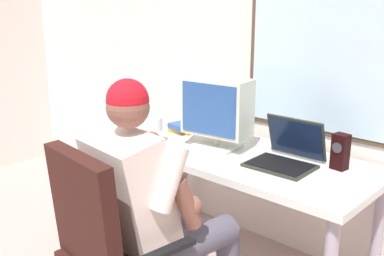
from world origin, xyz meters
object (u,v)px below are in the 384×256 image
object	(u,v)px
desk	(240,167)
laptop	(287,153)
crt_monitor	(217,108)
wine_glass	(155,125)
desk_speaker	(340,152)
book_stack	(182,128)
office_chair	(108,240)
person_seated	(156,203)

from	to	relation	value
desk	laptop	xyz separation A→B (m)	(0.29, 0.03, 0.15)
crt_monitor	wine_glass	size ratio (longest dim) A/B	2.58
wine_glass	desk_speaker	xyz separation A→B (m)	(1.07, 0.34, -0.02)
laptop	wine_glass	bearing A→B (deg)	-164.60
wine_glass	book_stack	size ratio (longest dim) A/B	0.92
laptop	book_stack	distance (m)	0.85
wine_glass	office_chair	bearing A→B (deg)	-56.29
office_chair	wine_glass	size ratio (longest dim) A/B	6.10
office_chair	laptop	world-z (taller)	office_chair
person_seated	desk_speaker	size ratio (longest dim) A/B	6.62
desk_speaker	crt_monitor	bearing A→B (deg)	-167.80
desk_speaker	book_stack	xyz separation A→B (m)	(-1.10, -0.07, -0.06)
desk	wine_glass	world-z (taller)	wine_glass
wine_glass	desk	bearing A→B (deg)	20.13
desk	person_seated	world-z (taller)	person_seated
person_seated	office_chair	bearing A→B (deg)	-96.00
desk_speaker	laptop	bearing A→B (deg)	-154.64
desk_speaker	office_chair	bearing A→B (deg)	-114.50
book_stack	desk_speaker	bearing A→B (deg)	3.46
desk_speaker	person_seated	bearing A→B (deg)	-119.37
book_stack	office_chair	bearing A→B (deg)	-62.15
office_chair	wine_glass	bearing A→B (deg)	123.71
person_seated	crt_monitor	world-z (taller)	person_seated
laptop	desk	bearing A→B (deg)	-173.57
desk	wine_glass	bearing A→B (deg)	-159.87
desk_speaker	book_stack	world-z (taller)	desk_speaker
office_chair	laptop	distance (m)	1.09
office_chair	crt_monitor	xyz separation A→B (m)	(-0.20, 1.00, 0.40)
desk	office_chair	bearing A→B (deg)	-89.04
person_seated	book_stack	xyz separation A→B (m)	(-0.60, 0.82, 0.08)
book_stack	person_seated	bearing A→B (deg)	-53.59
wine_glass	desk_speaker	distance (m)	1.12
desk	office_chair	size ratio (longest dim) A/B	1.60
desk	crt_monitor	distance (m)	0.38
office_chair	laptop	size ratio (longest dim) A/B	2.87
desk	office_chair	xyz separation A→B (m)	(0.02, -1.00, -0.06)
laptop	wine_glass	world-z (taller)	laptop
desk	laptop	bearing A→B (deg)	6.43
wine_glass	book_stack	distance (m)	0.29
desk	desk_speaker	world-z (taller)	desk_speaker
person_seated	book_stack	size ratio (longest dim) A/B	7.15
crt_monitor	book_stack	distance (m)	0.44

